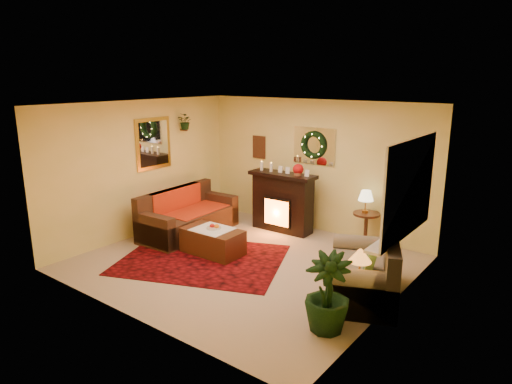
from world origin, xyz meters
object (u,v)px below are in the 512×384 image
Objects in this scene: loveseat at (363,268)px; coffee_table at (213,242)px; sofa at (189,213)px; end_table_square at (361,293)px; fireplace at (283,204)px; side_table_round at (366,229)px.

coffee_table is (-2.74, -0.13, -0.21)m from loveseat.
end_table_square is (4.01, -0.82, -0.16)m from sofa.
sofa is 1.20m from coffee_table.
sofa is 1.31× the size of loveseat.
coffee_table is (-2.94, 0.33, -0.06)m from end_table_square.
sofa is 3.83m from loveseat.
end_table_square is at bearing -39.77° from fireplace.
loveseat is at bearing -35.20° from fireplace.
loveseat is (2.47, -1.65, -0.13)m from fireplace.
fireplace is at bearing 41.31° from sofa.
sofa reaches higher than end_table_square.
loveseat is 2.02m from side_table_round.
sofa reaches higher than coffee_table.
fireplace is at bearing 122.14° from loveseat.
loveseat is 2.48× the size of side_table_round.
loveseat is at bearing -67.24° from side_table_round.
end_table_square is at bearing -7.62° from coffee_table.
coffee_table is at bearing -99.90° from fireplace.
loveseat is at bearing 1.50° from coffee_table.
fireplace is 0.78× the size of loveseat.
side_table_round reaches higher than end_table_square.
sofa is at bearing -137.33° from fireplace.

